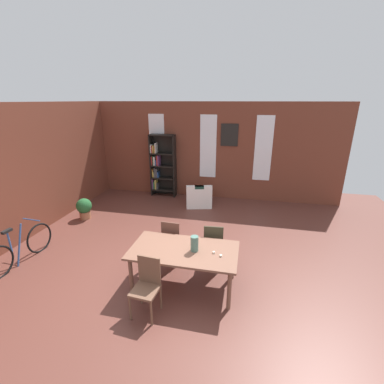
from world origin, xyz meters
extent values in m
plane|color=brown|center=(0.00, 0.00, 0.00)|extent=(11.91, 11.91, 0.00)
cube|color=brown|center=(0.00, 4.64, 1.61)|extent=(8.72, 0.12, 3.22)
cube|color=white|center=(-1.80, 4.57, 1.77)|extent=(0.55, 0.02, 2.09)
cube|color=white|center=(0.00, 4.57, 1.77)|extent=(0.55, 0.02, 2.09)
cube|color=white|center=(1.80, 4.57, 1.77)|extent=(0.55, 0.02, 2.09)
cube|color=brown|center=(0.35, -0.26, 0.74)|extent=(1.91, 1.01, 0.04)
cylinder|color=brown|center=(-0.50, -0.66, 0.36)|extent=(0.07, 0.07, 0.72)
cylinder|color=brown|center=(1.20, -0.66, 0.36)|extent=(0.07, 0.07, 0.72)
cylinder|color=brown|center=(-0.50, 0.15, 0.36)|extent=(0.07, 0.07, 0.72)
cylinder|color=brown|center=(1.20, 0.15, 0.36)|extent=(0.07, 0.07, 0.72)
cylinder|color=#4C7266|center=(0.54, -0.26, 0.90)|extent=(0.14, 0.14, 0.28)
cylinder|color=silver|center=(0.89, -0.27, 0.78)|extent=(0.04, 0.04, 0.03)
cylinder|color=silver|center=(1.02, -0.34, 0.78)|extent=(0.04, 0.04, 0.03)
cube|color=#333020|center=(0.78, 0.55, 0.45)|extent=(0.43, 0.43, 0.04)
cube|color=#333020|center=(0.79, 0.36, 0.70)|extent=(0.38, 0.06, 0.50)
cylinder|color=#333020|center=(0.94, 0.74, 0.21)|extent=(0.04, 0.04, 0.43)
cylinder|color=#333020|center=(0.59, 0.71, 0.21)|extent=(0.04, 0.04, 0.43)
cylinder|color=#333020|center=(0.97, 0.38, 0.21)|extent=(0.04, 0.04, 0.43)
cylinder|color=#333020|center=(0.61, 0.35, 0.21)|extent=(0.04, 0.04, 0.43)
cube|color=brown|center=(-0.08, 0.55, 0.45)|extent=(0.42, 0.42, 0.04)
cube|color=brown|center=(-0.09, 0.36, 0.70)|extent=(0.38, 0.05, 0.50)
cylinder|color=brown|center=(0.11, 0.72, 0.21)|extent=(0.04, 0.04, 0.43)
cylinder|color=brown|center=(-0.25, 0.74, 0.21)|extent=(0.04, 0.04, 0.43)
cylinder|color=brown|center=(0.09, 0.36, 0.21)|extent=(0.04, 0.04, 0.43)
cylinder|color=brown|center=(-0.27, 0.38, 0.21)|extent=(0.04, 0.04, 0.43)
cube|color=brown|center=(-0.08, -1.06, 0.45)|extent=(0.43, 0.43, 0.04)
cube|color=brown|center=(-0.06, -0.88, 0.70)|extent=(0.38, 0.06, 0.50)
cylinder|color=brown|center=(-0.27, -1.23, 0.21)|extent=(0.04, 0.04, 0.43)
cylinder|color=brown|center=(0.09, -1.26, 0.21)|extent=(0.04, 0.04, 0.43)
cylinder|color=brown|center=(-0.24, -0.87, 0.21)|extent=(0.04, 0.04, 0.43)
cylinder|color=brown|center=(0.12, -0.90, 0.21)|extent=(0.04, 0.04, 0.43)
cube|color=black|center=(-1.96, 4.36, 1.08)|extent=(0.04, 0.34, 2.17)
cube|color=black|center=(-1.12, 4.36, 1.08)|extent=(0.04, 0.34, 2.17)
cube|color=black|center=(-1.54, 4.53, 1.08)|extent=(0.88, 0.01, 2.17)
cube|color=black|center=(-1.54, 4.36, 0.22)|extent=(0.84, 0.34, 0.04)
cube|color=#8C4C8C|center=(-1.93, 4.36, 0.42)|extent=(0.03, 0.26, 0.36)
cube|color=#33724C|center=(-1.89, 4.36, 0.37)|extent=(0.04, 0.22, 0.26)
cube|color=gold|center=(-1.82, 4.36, 0.41)|extent=(0.05, 0.25, 0.35)
cube|color=#4C4C51|center=(-1.77, 4.36, 0.35)|extent=(0.04, 0.22, 0.23)
cube|color=black|center=(-1.54, 4.36, 0.65)|extent=(0.84, 0.34, 0.04)
cube|color=orange|center=(-1.93, 4.36, 0.82)|extent=(0.03, 0.17, 0.29)
cube|color=gold|center=(-1.90, 4.36, 0.77)|extent=(0.04, 0.22, 0.21)
cube|color=#4C4C51|center=(-1.84, 4.36, 0.84)|extent=(0.05, 0.21, 0.34)
cube|color=#4C4C51|center=(-1.77, 4.36, 0.83)|extent=(0.05, 0.23, 0.31)
cube|color=#284C8C|center=(-1.73, 4.36, 0.77)|extent=(0.04, 0.20, 0.20)
cube|color=black|center=(-1.54, 4.36, 1.08)|extent=(0.84, 0.34, 0.04)
cube|color=#B22D28|center=(-1.92, 4.36, 1.26)|extent=(0.04, 0.21, 0.31)
cube|color=#33724C|center=(-1.88, 4.36, 1.26)|extent=(0.04, 0.19, 0.32)
cube|color=white|center=(-1.82, 4.36, 1.26)|extent=(0.04, 0.28, 0.30)
cube|color=#284C8C|center=(-1.77, 4.36, 1.20)|extent=(0.03, 0.27, 0.20)
cube|color=#B22D28|center=(-1.72, 4.36, 1.28)|extent=(0.04, 0.26, 0.34)
cube|color=#8C4C8C|center=(-1.68, 4.36, 1.28)|extent=(0.03, 0.28, 0.36)
cube|color=black|center=(-1.54, 4.36, 1.52)|extent=(0.84, 0.34, 0.04)
cube|color=white|center=(-1.93, 4.36, 1.68)|extent=(0.03, 0.28, 0.29)
cube|color=#B22D28|center=(-1.89, 4.36, 1.66)|extent=(0.03, 0.23, 0.25)
cube|color=gold|center=(-1.85, 4.36, 1.67)|extent=(0.03, 0.26, 0.26)
cube|color=orange|center=(-1.81, 4.36, 1.65)|extent=(0.03, 0.20, 0.23)
cube|color=white|center=(-1.76, 4.36, 1.71)|extent=(0.03, 0.27, 0.34)
cube|color=black|center=(-1.54, 4.36, 2.15)|extent=(0.84, 0.34, 0.04)
cube|color=white|center=(-0.15, 3.73, 0.20)|extent=(0.97, 0.97, 0.40)
cube|color=white|center=(-0.07, 3.42, 0.57)|extent=(0.81, 0.35, 0.35)
cube|color=white|center=(0.18, 3.82, 0.48)|extent=(0.29, 0.73, 0.15)
cube|color=white|center=(-0.48, 3.65, 0.48)|extent=(0.29, 0.73, 0.15)
cube|color=#19382D|center=(-0.07, 3.42, 0.71)|extent=(0.31, 0.23, 0.08)
torus|color=black|center=(-3.13, 0.22, 0.32)|extent=(0.08, 0.68, 0.68)
cylinder|color=#335999|center=(-3.16, -0.29, 0.42)|extent=(0.05, 0.32, 0.87)
cylinder|color=#335999|center=(-3.17, -0.47, 0.60)|extent=(0.04, 0.04, 0.45)
cube|color=black|center=(-3.17, -0.47, 0.84)|extent=(0.09, 0.20, 0.05)
cylinder|color=#335999|center=(-3.14, 0.11, 0.82)|extent=(0.44, 0.05, 0.02)
cylinder|color=#9E6042|center=(-3.17, 1.98, 0.11)|extent=(0.30, 0.30, 0.22)
sphere|color=#235B2D|center=(-3.17, 1.98, 0.39)|extent=(0.43, 0.43, 0.43)
cube|color=black|center=(0.70, 4.57, 2.18)|extent=(0.56, 0.03, 0.72)
camera|label=1|loc=(1.36, -4.20, 3.27)|focal=24.68mm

